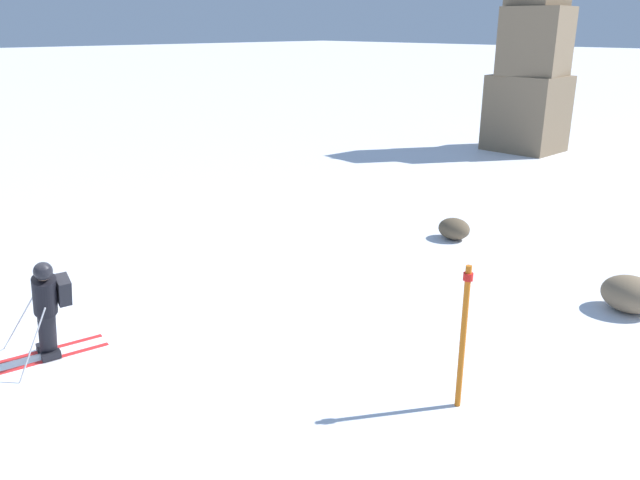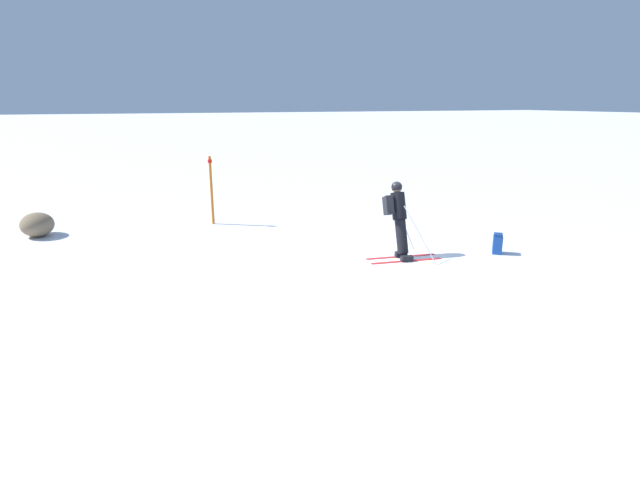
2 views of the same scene
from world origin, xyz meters
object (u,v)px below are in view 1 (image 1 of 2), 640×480
(exposed_boulder_1, at_px, (630,294))
(trail_marker, at_px, (464,332))
(rock_pillar, at_px, (532,60))
(skier, at_px, (47,306))
(exposed_boulder_0, at_px, (454,229))

(exposed_boulder_1, xyz_separation_m, trail_marker, (-0.40, -4.78, 0.80))
(rock_pillar, xyz_separation_m, trail_marker, (8.85, -17.54, -2.51))
(skier, relative_size, exposed_boulder_0, 2.29)
(rock_pillar, height_order, exposed_boulder_1, rock_pillar)
(rock_pillar, relative_size, exposed_boulder_1, 8.54)
(skier, distance_m, exposed_boulder_1, 9.91)
(exposed_boulder_1, bearing_deg, exposed_boulder_0, 166.63)
(rock_pillar, height_order, exposed_boulder_0, rock_pillar)
(trail_marker, bearing_deg, exposed_boulder_1, 85.19)
(trail_marker, bearing_deg, rock_pillar, 116.77)
(rock_pillar, distance_m, trail_marker, 19.81)
(skier, xyz_separation_m, trail_marker, (4.90, 3.56, 0.13))
(exposed_boulder_1, height_order, trail_marker, trail_marker)
(skier, bearing_deg, rock_pillar, 109.41)
(exposed_boulder_1, bearing_deg, skier, -122.45)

